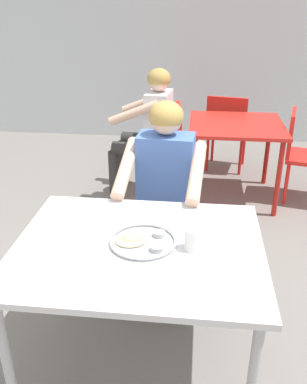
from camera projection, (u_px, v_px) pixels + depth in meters
name	position (u px, v px, depth m)	size (l,w,h in m)	color
ground_plane	(153.00, 368.00, 2.22)	(12.00, 12.00, 0.05)	slate
back_wall	(189.00, 1.00, 5.01)	(12.00, 0.12, 3.40)	silver
table_foreground	(138.00, 258.00, 1.92)	(1.13, 0.90, 0.74)	silver
thali_tray	(143.00, 241.00, 1.90)	(0.31, 0.31, 0.03)	#B7BABF
drinking_cup	(193.00, 239.00, 1.83)	(0.08, 0.08, 0.10)	white
chair_foreground	(168.00, 201.00, 2.81)	(0.44, 0.44, 0.87)	silver
diner_foreground	(163.00, 185.00, 2.52)	(0.52, 0.57, 1.22)	#3A3A3A
table_background_red	(236.00, 133.00, 3.77)	(0.84, 0.82, 0.72)	red
chair_red_left	(167.00, 144.00, 3.91)	(0.43, 0.43, 0.87)	red
chair_red_right	(302.00, 150.00, 3.81)	(0.51, 0.49, 0.83)	red
chair_red_far	(227.00, 128.00, 4.44)	(0.51, 0.48, 0.83)	red
patron_background	(149.00, 122.00, 3.82)	(0.58, 0.53, 1.19)	#2D2D2D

